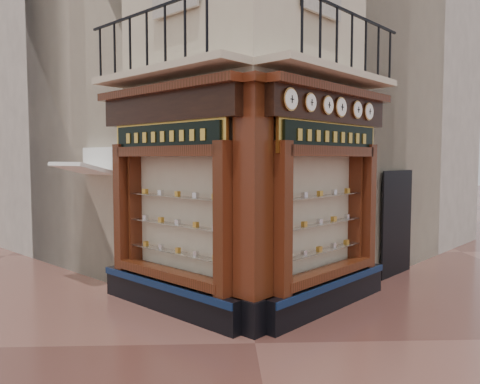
{
  "coord_description": "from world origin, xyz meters",
  "views": [
    {
      "loc": [
        -0.49,
        -6.7,
        2.71
      ],
      "look_at": [
        -0.14,
        2.0,
        2.1
      ],
      "focal_mm": 35.0,
      "sensor_mm": 36.0,
      "label": 1
    }
  ],
  "objects": [
    {
      "name": "ground",
      "position": [
        0.0,
        0.0,
        0.0
      ],
      "size": [
        80.0,
        80.0,
        0.0
      ],
      "primitive_type": "plane",
      "color": "#542E27",
      "rests_on": "ground"
    },
    {
      "name": "main_building",
      "position": [
        0.0,
        6.16,
        6.0
      ],
      "size": [
        11.31,
        11.31,
        12.0
      ],
      "primitive_type": "cube",
      "rotation": [
        0.0,
        0.0,
        0.79
      ],
      "color": "beige",
      "rests_on": "ground"
    },
    {
      "name": "neighbour_left",
      "position": [
        -2.47,
        8.63,
        5.5
      ],
      "size": [
        11.31,
        11.31,
        11.0
      ],
      "primitive_type": "cube",
      "rotation": [
        0.0,
        0.0,
        0.79
      ],
      "color": "beige",
      "rests_on": "ground"
    },
    {
      "name": "neighbour_right",
      "position": [
        2.47,
        8.63,
        5.5
      ],
      "size": [
        11.31,
        11.31,
        11.0
      ],
      "primitive_type": "cube",
      "rotation": [
        0.0,
        0.0,
        0.79
      ],
      "color": "beige",
      "rests_on": "ground"
    },
    {
      "name": "shopfront_left",
      "position": [
        -1.41,
        1.57,
        1.98
      ],
      "size": [
        2.86,
        2.86,
        3.98
      ],
      "rotation": [
        0.0,
        0.0,
        2.36
      ],
      "color": "black",
      "rests_on": "ground"
    },
    {
      "name": "shopfront_right",
      "position": [
        1.41,
        1.57,
        1.98
      ],
      "size": [
        2.86,
        2.86,
        3.98
      ],
      "rotation": [
        0.0,
        0.0,
        0.79
      ],
      "color": "black",
      "rests_on": "ground"
    },
    {
      "name": "corner_pilaster",
      "position": [
        0.0,
        0.5,
        1.95
      ],
      "size": [
        0.85,
        0.85,
        3.98
      ],
      "rotation": [
        0.0,
        0.0,
        0.79
      ],
      "color": "black",
      "rests_on": "ground"
    },
    {
      "name": "balcony",
      "position": [
        0.0,
        1.49,
        4.22
      ],
      "size": [
        5.94,
        2.97,
        1.03
      ],
      "color": "beige",
      "rests_on": "ground"
    },
    {
      "name": "clock_a",
      "position": [
        0.56,
        0.46,
        3.62
      ],
      "size": [
        0.29,
        0.29,
        0.36
      ],
      "rotation": [
        0.0,
        0.0,
        0.79
      ],
      "color": "#AD7739",
      "rests_on": "ground"
    },
    {
      "name": "clock_b",
      "position": [
        0.94,
        0.83,
        3.62
      ],
      "size": [
        0.26,
        0.26,
        0.31
      ],
      "rotation": [
        0.0,
        0.0,
        0.79
      ],
      "color": "#AD7739",
      "rests_on": "ground"
    },
    {
      "name": "clock_c",
      "position": [
        1.31,
        1.2,
        3.62
      ],
      "size": [
        0.26,
        0.26,
        0.32
      ],
      "rotation": [
        0.0,
        0.0,
        0.79
      ],
      "color": "#AD7739",
      "rests_on": "ground"
    },
    {
      "name": "clock_d",
      "position": [
        1.61,
        1.5,
        3.62
      ],
      "size": [
        0.29,
        0.29,
        0.36
      ],
      "rotation": [
        0.0,
        0.0,
        0.79
      ],
      "color": "#AD7739",
      "rests_on": "ground"
    },
    {
      "name": "clock_e",
      "position": [
        2.02,
        1.91,
        3.62
      ],
      "size": [
        0.27,
        0.27,
        0.33
      ],
      "rotation": [
        0.0,
        0.0,
        0.79
      ],
      "color": "#AD7739",
      "rests_on": "ground"
    },
    {
      "name": "clock_f",
      "position": [
        2.33,
        2.23,
        3.62
      ],
      "size": [
        0.27,
        0.27,
        0.34
      ],
      "rotation": [
        0.0,
        0.0,
        0.79
      ],
      "color": "#AD7739",
      "rests_on": "ground"
    },
    {
      "name": "awning",
      "position": [
        -3.41,
        3.2,
        0.0
      ],
      "size": [
        1.55,
        1.55,
        0.28
      ],
      "primitive_type": null,
      "rotation": [
        0.25,
        0.0,
        2.36
      ],
      "color": "white",
      "rests_on": "ground"
    },
    {
      "name": "signboard_left",
      "position": [
        -1.46,
        1.51,
        3.1
      ],
      "size": [
        2.15,
        2.15,
        0.58
      ],
      "rotation": [
        0.0,
        0.0,
        2.36
      ],
      "color": "gold",
      "rests_on": "ground"
    },
    {
      "name": "signboard_right",
      "position": [
        1.46,
        1.51,
        3.1
      ],
      "size": [
        2.21,
        2.21,
        0.59
      ],
      "rotation": [
        0.0,
        0.0,
        0.79
      ],
      "color": "gold",
      "rests_on": "ground"
    }
  ]
}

